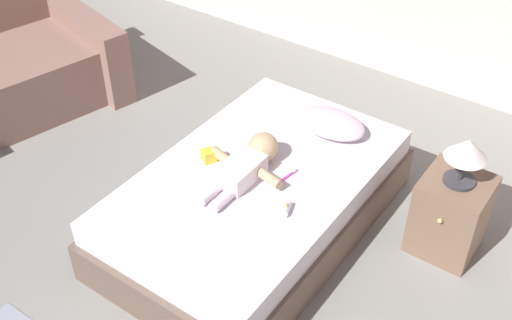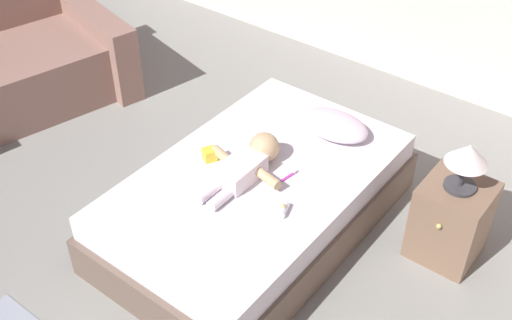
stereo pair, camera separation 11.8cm
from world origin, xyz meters
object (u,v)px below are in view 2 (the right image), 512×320
Objects in this scene: bed at (256,201)px; lamp at (467,157)px; toothbrush at (287,177)px; baby_bottle at (283,209)px; pillow at (334,125)px; baby at (248,163)px; nightstand at (451,220)px; toy_block at (210,155)px.

lamp is (1.00, 0.51, 0.50)m from bed.
toothbrush is 0.58× the size of lamp.
toothbrush is at bearing 121.30° from baby_bottle.
baby_bottle is (0.17, -0.78, -0.03)m from pillow.
lamp is at bearing -6.48° from pillow.
baby_bottle is at bearing -22.95° from baby.
bed is 1.22m from lamp.
nightstand is at bearing 44.81° from baby_bottle.
toothbrush is at bearing -87.16° from pillow.
nightstand is 0.98m from baby_bottle.
lamp is 2.83× the size of baby_bottle.
baby_bottle is (-0.68, -0.68, 0.20)m from nightstand.
baby is at bearing 157.05° from baby_bottle.
toy_block reaches higher than bed.
nightstand is at bearing 26.96° from baby.
bed is 3.78× the size of nightstand.
bed is 18.95× the size of toy_block.
baby reaches higher than nightstand.
baby_bottle is (0.15, -0.24, 0.02)m from toothbrush.
pillow is at bearing 77.17° from bed.
nightstand is at bearing -6.49° from pillow.
toothbrush is at bearing 16.50° from toy_block.
bed is at bearing -102.83° from pillow.
baby reaches higher than toothbrush.
baby is (-0.18, -0.63, 0.01)m from pillow.
toothbrush is 0.34× the size of nightstand.
baby reaches higher than bed.
lamp is (0.83, 0.44, 0.28)m from toothbrush.
nightstand is 4.87× the size of baby_bottle.
toothbrush is at bearing 23.95° from baby.
baby reaches higher than pillow.
nightstand is 5.01× the size of toy_block.
lamp is at bearing 26.96° from baby.
baby is at bearing -156.05° from toothbrush.
toothbrush is at bearing -152.31° from lamp.
baby is at bearing -153.04° from nightstand.
toy_block is at bearing 170.02° from baby_bottle.
pillow reaches higher than nightstand.
pillow is 0.91× the size of nightstand.
nightstand reaches higher than bed.
pillow is at bearing 173.51° from nightstand.
baby_bottle is at bearing -77.36° from pillow.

